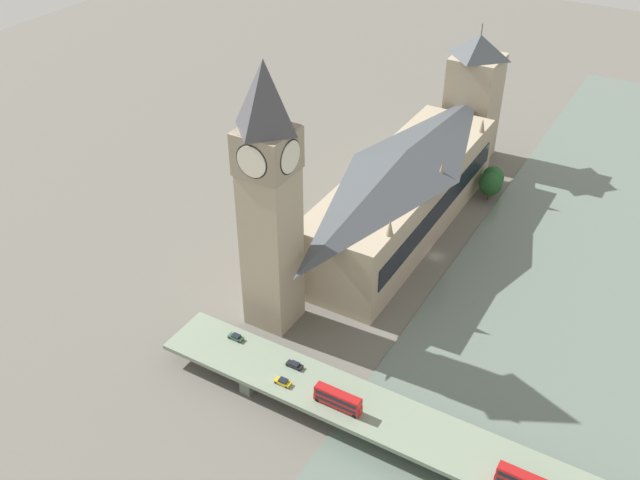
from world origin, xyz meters
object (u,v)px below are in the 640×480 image
Objects in this scene: double_decker_bus_mid at (338,399)px; car_southbound_lead at (283,382)px; clock_tower at (269,194)px; car_northbound_tail at (295,365)px; victoria_tower at (473,98)px; parliament_hall at (403,192)px; road_bridge at (475,458)px; car_northbound_lead at (236,337)px.

car_southbound_lead is at bearing 1.42° from double_decker_bus_mid.
car_northbound_tail is at bearing 134.32° from clock_tower.
double_decker_bus_mid is at bearing 98.78° from victoria_tower.
parliament_hall is 1.27× the size of clock_tower.
road_bridge is at bearing -174.69° from double_decker_bus_mid.
car_northbound_lead is at bearing -3.25° from road_bridge.
double_decker_bus_mid is 2.77× the size of car_northbound_tail.
car_northbound_lead is at bearing 81.12° from parliament_hall.
car_southbound_lead is (-7.22, 83.52, -7.96)m from parliament_hall.
parliament_hall is 77.89m from car_northbound_tail.
car_northbound_lead reaches higher than road_bridge.
car_southbound_lead reaches higher than car_northbound_lead.
road_bridge is at bearing 124.43° from parliament_hall.
car_northbound_tail is at bearing -20.94° from double_decker_bus_mid.
clock_tower is at bearing -90.04° from car_northbound_lead.
clock_tower reaches higher than parliament_hall.
parliament_hall is at bearing -85.11° from car_northbound_tail.
road_bridge is at bearing 111.31° from victoria_tower.
victoria_tower is 152.47m from road_bridge.
road_bridge is at bearing -175.91° from car_southbound_lead.
car_southbound_lead is at bearing 159.38° from car_northbound_lead.
victoria_tower is at bearing -94.95° from car_northbound_lead.
victoria_tower is at bearing -87.24° from car_northbound_tail.
clock_tower reaches higher than car_northbound_tail.
clock_tower is at bearing 84.31° from victoria_tower.
victoria_tower is at bearing -89.95° from parliament_hall.
road_bridge is 48.44m from car_northbound_tail.
car_southbound_lead is (47.70, 3.41, 1.80)m from road_bridge.
clock_tower is 38.31m from car_northbound_lead.
road_bridge is (-54.92, 80.11, -9.76)m from parliament_hall.
victoria_tower is 12.85× the size of car_northbound_lead.
parliament_hall is 84.21m from car_southbound_lead.
parliament_hall is 23.52× the size of car_northbound_lead.
parliament_hall reaches higher than road_bridge.
car_northbound_tail is (-18.52, 0.88, -0.05)m from car_northbound_lead.
car_northbound_tail is (-18.51, 18.95, -33.82)m from clock_tower.
parliament_hall is 1.83× the size of victoria_tower.
clock_tower reaches higher than double_decker_bus_mid.
parliament_hall reaches higher than car_northbound_lead.
double_decker_bus_mid is at bearing 159.06° from car_northbound_tail.
car_southbound_lead is at bearing 94.94° from parliament_hall.
double_decker_bus_mid is (-22.17, 83.15, -6.11)m from parliament_hall.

